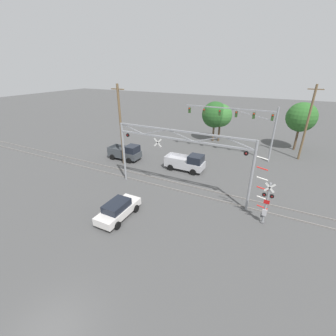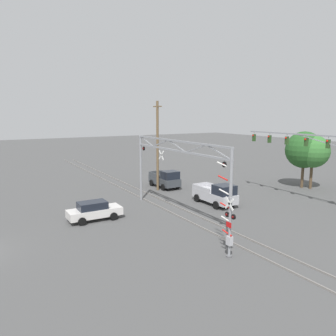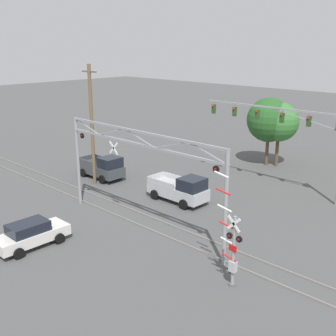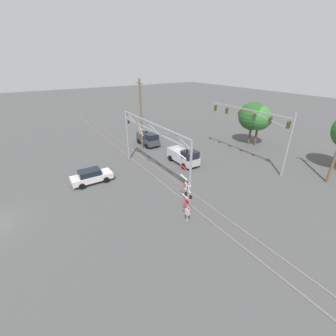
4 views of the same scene
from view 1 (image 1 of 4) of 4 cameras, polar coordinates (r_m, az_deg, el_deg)
The scene contains 14 objects.
ground_plane at distance 14.65m, azimuth -27.70°, elevation -33.35°, with size 200.00×200.00×0.00m, color #4C4C4C.
rail_track_near at distance 23.44m, azimuth 3.06°, elevation -5.77°, with size 80.00×0.08×0.10m, color gray.
rail_track_far at distance 24.59m, azimuth 4.43°, elevation -4.27°, with size 80.00×0.08×0.10m, color gray.
crossing_gantry at distance 21.27m, azimuth 2.98°, elevation 4.61°, with size 13.56×0.27×6.51m.
crossing_signal_mast at distance 19.64m, azimuth 23.45°, elevation -8.02°, with size 1.77×0.35×5.71m.
traffic_signal_span at distance 32.27m, azimuth 19.08°, elevation 11.34°, with size 12.36×0.39×7.27m.
pickup_truck_lead at distance 27.73m, azimuth 4.82°, elevation 1.36°, with size 4.81×2.17×2.14m.
pickup_truck_following at distance 31.49m, azimuth -10.60°, elevation 3.88°, with size 4.52×2.17×2.14m.
sedan_waiting at distance 19.73m, azimuth -12.56°, elevation -10.23°, with size 1.97×4.34×1.55m.
utility_pole_left at distance 28.89m, azimuth -11.91°, elevation 10.56°, with size 1.80×0.28×10.02m.
utility_pole_right at distance 34.99m, azimuth 31.86°, elevation 9.68°, with size 1.80×0.28×9.86m.
background_tree_beyond_span at distance 39.32m, azimuth 13.22°, elevation 12.83°, with size 3.77×3.77×6.26m.
background_tree_far_left_verge at distance 39.03m, azimuth 30.79°, elevation 11.02°, with size 4.27×4.27×7.17m.
background_tree_far_right_verge at distance 39.19m, azimuth 11.80°, elevation 13.11°, with size 4.27×4.27×6.64m.
Camera 1 is at (8.03, -3.27, 11.80)m, focal length 24.00 mm.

